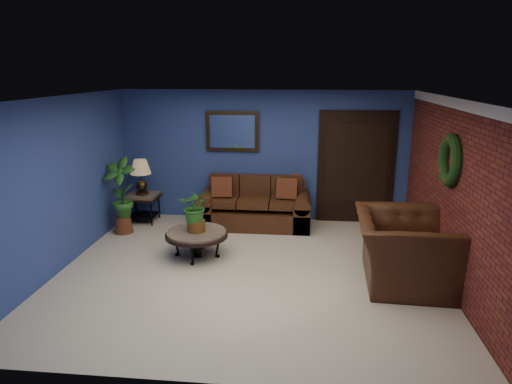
# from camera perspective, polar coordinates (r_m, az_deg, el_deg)

# --- Properties ---
(floor) EXTENTS (5.50, 5.50, 0.00)m
(floor) POSITION_cam_1_polar(r_m,az_deg,el_deg) (6.79, -0.90, -9.85)
(floor) COLOR beige
(floor) RESTS_ON ground
(wall_back) EXTENTS (5.50, 0.04, 2.50)m
(wall_back) POSITION_cam_1_polar(r_m,az_deg,el_deg) (8.79, 0.98, 4.52)
(wall_back) COLOR navy
(wall_back) RESTS_ON ground
(wall_left) EXTENTS (0.04, 5.00, 2.50)m
(wall_left) POSITION_cam_1_polar(r_m,az_deg,el_deg) (7.22, -23.18, 0.94)
(wall_left) COLOR navy
(wall_left) RESTS_ON ground
(wall_right_brick) EXTENTS (0.04, 5.00, 2.50)m
(wall_right_brick) POSITION_cam_1_polar(r_m,az_deg,el_deg) (6.64, 23.34, -0.24)
(wall_right_brick) COLOR maroon
(wall_right_brick) RESTS_ON ground
(ceiling) EXTENTS (5.50, 5.00, 0.02)m
(ceiling) POSITION_cam_1_polar(r_m,az_deg,el_deg) (6.17, -1.00, 11.71)
(ceiling) COLOR silver
(ceiling) RESTS_ON wall_back
(crown_molding) EXTENTS (0.03, 5.00, 0.14)m
(crown_molding) POSITION_cam_1_polar(r_m,az_deg,el_deg) (6.44, 24.18, 9.94)
(crown_molding) COLOR white
(crown_molding) RESTS_ON wall_right_brick
(wall_mirror) EXTENTS (1.02, 0.06, 0.77)m
(wall_mirror) POSITION_cam_1_polar(r_m,az_deg,el_deg) (8.75, -2.98, 7.57)
(wall_mirror) COLOR #3D2B15
(wall_mirror) RESTS_ON wall_back
(closet_door) EXTENTS (1.44, 0.06, 2.18)m
(closet_door) POSITION_cam_1_polar(r_m,az_deg,el_deg) (8.83, 12.35, 2.89)
(closet_door) COLOR black
(closet_door) RESTS_ON wall_back
(wreath) EXTENTS (0.16, 0.72, 0.72)m
(wreath) POSITION_cam_1_polar(r_m,az_deg,el_deg) (6.57, 23.12, 3.68)
(wreath) COLOR black
(wreath) RESTS_ON wall_right_brick
(sofa) EXTENTS (2.08, 0.90, 0.94)m
(sofa) POSITION_cam_1_polar(r_m,az_deg,el_deg) (8.63, -0.15, -2.15)
(sofa) COLOR #412012
(sofa) RESTS_ON ground
(coffee_table) EXTENTS (0.98, 0.98, 0.42)m
(coffee_table) POSITION_cam_1_polar(r_m,az_deg,el_deg) (7.22, -7.44, -5.32)
(coffee_table) COLOR #494540
(coffee_table) RESTS_ON ground
(end_table) EXTENTS (0.60, 0.60, 0.55)m
(end_table) POSITION_cam_1_polar(r_m,az_deg,el_deg) (9.05, -13.97, -1.05)
(end_table) COLOR #494540
(end_table) RESTS_ON ground
(table_lamp) EXTENTS (0.39, 0.39, 0.65)m
(table_lamp) POSITION_cam_1_polar(r_m,az_deg,el_deg) (8.91, -14.20, 2.35)
(table_lamp) COLOR #3D2B15
(table_lamp) RESTS_ON end_table
(side_chair) EXTENTS (0.48, 0.48, 0.98)m
(side_chair) POSITION_cam_1_polar(r_m,az_deg,el_deg) (8.56, 4.75, -0.64)
(side_chair) COLOR #5C2F1A
(side_chair) RESTS_ON ground
(armchair) EXTENTS (1.35, 1.52, 0.95)m
(armchair) POSITION_cam_1_polar(r_m,az_deg,el_deg) (6.61, 17.94, -6.87)
(armchair) COLOR #412012
(armchair) RESTS_ON ground
(coffee_plant) EXTENTS (0.53, 0.47, 0.68)m
(coffee_plant) POSITION_cam_1_polar(r_m,az_deg,el_deg) (7.08, -7.56, -2.05)
(coffee_plant) COLOR brown
(coffee_plant) RESTS_ON coffee_table
(floor_plant) EXTENTS (0.44, 0.40, 0.81)m
(floor_plant) POSITION_cam_1_polar(r_m,az_deg,el_deg) (7.78, 17.58, -3.95)
(floor_plant) COLOR brown
(floor_plant) RESTS_ON ground
(tall_plant) EXTENTS (0.67, 0.53, 1.38)m
(tall_plant) POSITION_cam_1_polar(r_m,az_deg,el_deg) (8.44, -16.53, -0.12)
(tall_plant) COLOR brown
(tall_plant) RESTS_ON ground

